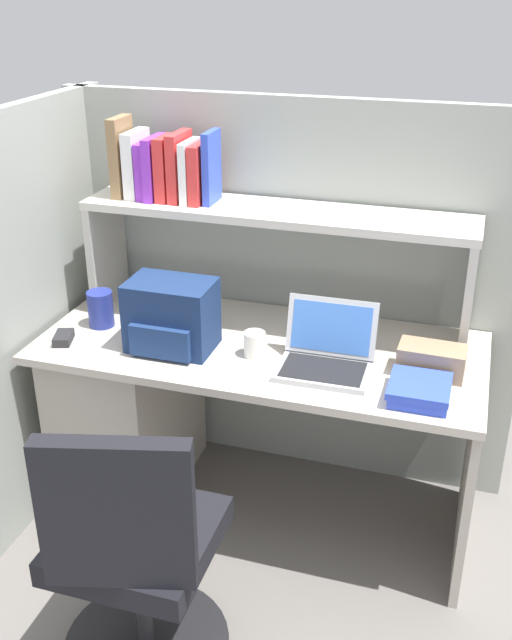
# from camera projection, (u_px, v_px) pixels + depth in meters

# --- Properties ---
(ground_plane) EXTENTS (8.00, 8.00, 0.00)m
(ground_plane) POSITION_uv_depth(u_px,v_px,m) (260.00, 505.00, 3.00)
(ground_plane) COLOR slate
(desk) EXTENTS (1.60, 0.70, 0.73)m
(desk) POSITION_uv_depth(u_px,v_px,m) (166.00, 404.00, 2.94)
(desk) COLOR beige
(desk) RESTS_ON ground_plane
(cubicle_partition_rear) EXTENTS (1.84, 0.05, 1.55)m
(cubicle_partition_rear) POSITION_uv_depth(u_px,v_px,m) (288.00, 293.00, 3.00)
(cubicle_partition_rear) COLOR #939991
(cubicle_partition_rear) RESTS_ON ground_plane
(cubicle_partition_left) EXTENTS (0.05, 1.06, 1.55)m
(cubicle_partition_left) POSITION_uv_depth(u_px,v_px,m) (45.00, 310.00, 2.86)
(cubicle_partition_left) COLOR #939991
(cubicle_partition_left) RESTS_ON ground_plane
(overhead_hutch) EXTENTS (1.44, 0.28, 0.45)m
(overhead_hutch) POSITION_uv_depth(u_px,v_px,m) (276.00, 235.00, 2.71)
(overhead_hutch) COLOR #BCB7AC
(overhead_hutch) RESTS_ON desk
(reference_books_on_shelf) EXTENTS (0.39, 0.18, 0.29)m
(reference_books_on_shelf) POSITION_uv_depth(u_px,v_px,m) (164.00, 167.00, 2.74)
(reference_books_on_shelf) COLOR olive
(reference_books_on_shelf) RESTS_ON overhead_hutch
(laptop) EXTENTS (0.31, 0.26, 0.22)m
(laptop) POSITION_uv_depth(u_px,v_px,m) (327.00, 355.00, 2.51)
(laptop) COLOR #B7BABF
(laptop) RESTS_ON desk
(backpack) EXTENTS (0.30, 0.23, 0.25)m
(backpack) POSITION_uv_depth(u_px,v_px,m) (171.00, 317.00, 2.62)
(backpack) COLOR navy
(backpack) RESTS_ON desk
(computer_mouse) EXTENTS (0.09, 0.12, 0.03)m
(computer_mouse) POSITION_uv_depth(u_px,v_px,m) (63.00, 338.00, 2.70)
(computer_mouse) COLOR #262628
(computer_mouse) RESTS_ON desk
(paper_cup) EXTENTS (0.08, 0.08, 0.09)m
(paper_cup) POSITION_uv_depth(u_px,v_px,m) (255.00, 344.00, 2.60)
(paper_cup) COLOR white
(paper_cup) RESTS_ON desk
(tissue_box) EXTENTS (0.22, 0.13, 0.10)m
(tissue_box) POSITION_uv_depth(u_px,v_px,m) (431.00, 360.00, 2.48)
(tissue_box) COLOR #9E7F60
(tissue_box) RESTS_ON desk
(snack_canister) EXTENTS (0.10, 0.10, 0.14)m
(snack_canister) POSITION_uv_depth(u_px,v_px,m) (101.00, 309.00, 2.81)
(snack_canister) COLOR navy
(snack_canister) RESTS_ON desk
(desk_book_stack) EXTENTS (0.19, 0.20, 0.06)m
(desk_book_stack) POSITION_uv_depth(u_px,v_px,m) (420.00, 391.00, 2.34)
(desk_book_stack) COLOR blue
(desk_book_stack) RESTS_ON desk
(office_chair) EXTENTS (0.52, 0.53, 0.93)m
(office_chair) POSITION_uv_depth(u_px,v_px,m) (136.00, 568.00, 2.15)
(office_chair) COLOR black
(office_chair) RESTS_ON ground_plane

